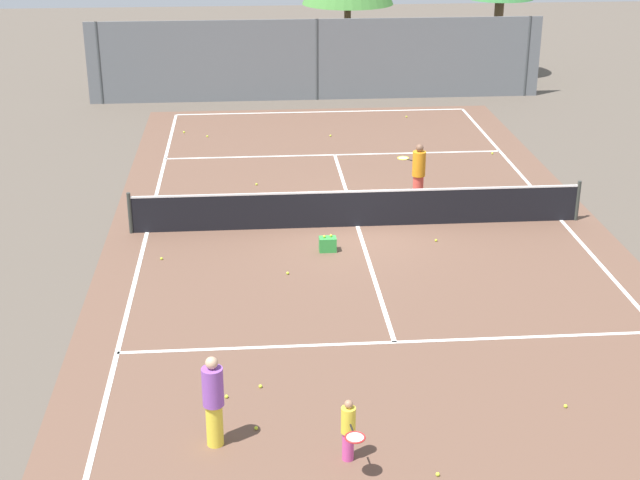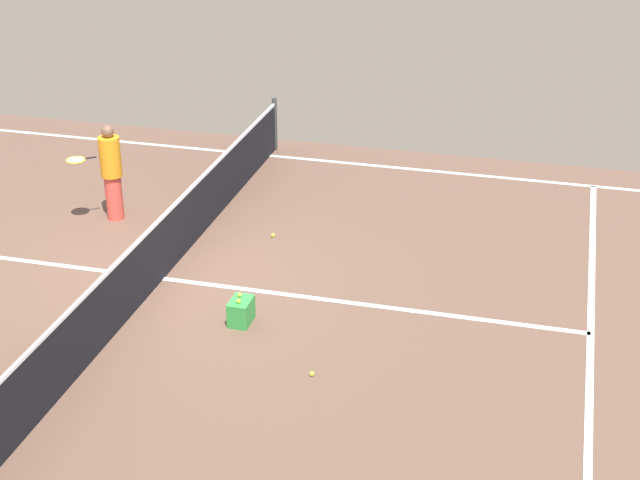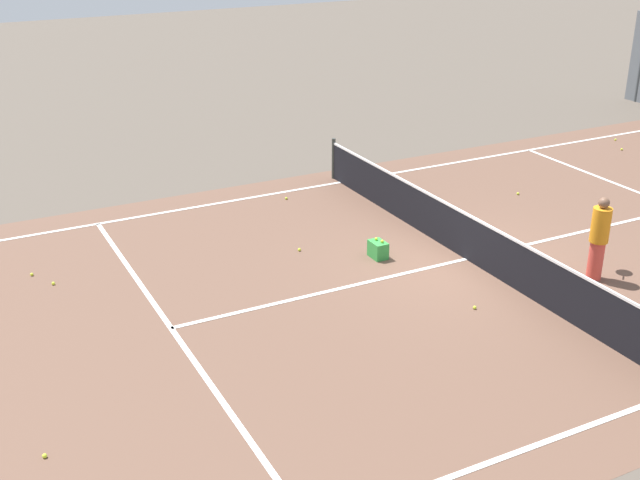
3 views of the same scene
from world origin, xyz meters
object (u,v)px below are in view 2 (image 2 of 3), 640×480
Objects in this scene: ball_crate at (241,311)px; tennis_ball_1 at (273,235)px; tennis_ball_11 at (312,374)px; player_0 at (111,171)px.

ball_crate reaches higher than tennis_ball_1.
tennis_ball_1 is 4.21m from tennis_ball_11.
player_0 is at bearing 89.46° from tennis_ball_1.
ball_crate reaches higher than tennis_ball_11.
player_0 is 25.96× the size of tennis_ball_1.
player_0 is at bearing 49.42° from ball_crate.
tennis_ball_11 is (-3.88, -4.62, -0.85)m from player_0.
tennis_ball_1 is 1.00× the size of tennis_ball_11.
tennis_ball_11 is at bearing -128.56° from ball_crate.
ball_crate is 6.45× the size of tennis_ball_11.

